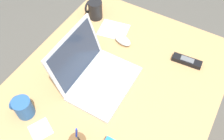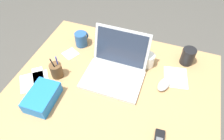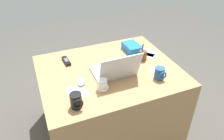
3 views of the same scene
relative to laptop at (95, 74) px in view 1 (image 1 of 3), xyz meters
name	(u,v)px [view 1 (image 1 of 3)]	position (x,y,z in m)	size (l,w,h in m)	color
ground_plane	(113,140)	(0.02, -0.09, -0.75)	(6.00, 6.00, 0.00)	#4C4944
desk	(114,118)	(0.02, -0.09, -0.40)	(1.15, 0.94, 0.70)	tan
laptop	(95,74)	(0.00, 0.00, 0.00)	(0.34, 0.31, 0.24)	silver
computer_mouse	(123,40)	(0.29, 0.01, -0.03)	(0.06, 0.11, 0.03)	silver
coffee_mug_white	(23,107)	(-0.30, 0.18, 0.00)	(0.08, 0.09, 0.10)	#26518C
coffee_mug_tall	(89,42)	(0.16, 0.14, 0.00)	(0.07, 0.09, 0.09)	white
coffee_mug_spare	(95,10)	(0.39, 0.25, 0.01)	(0.08, 0.09, 0.11)	black
cordless_phone	(187,61)	(0.33, -0.34, -0.04)	(0.06, 0.15, 0.03)	black
paper_note_left	(114,30)	(0.34, 0.10, -0.05)	(0.13, 0.16, 0.00)	white
paper_note_front	(41,130)	(-0.33, 0.07, -0.05)	(0.08, 0.09, 0.00)	white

